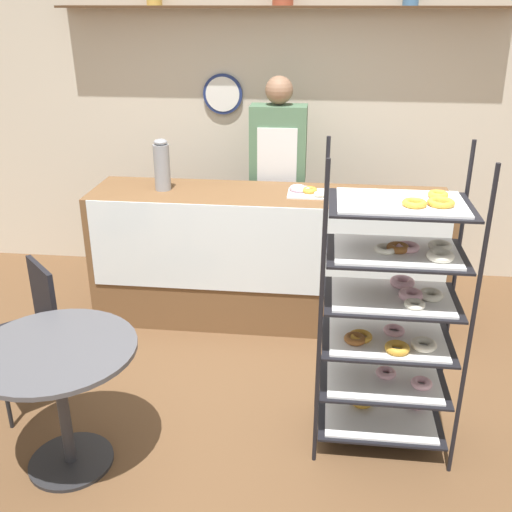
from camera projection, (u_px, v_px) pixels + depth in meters
ground_plane at (248, 416)px, 3.59m from camera, size 14.00×14.00×0.00m
back_wall at (280, 118)px, 5.10m from camera, size 10.00×0.30×2.70m
display_counter at (268, 257)px, 4.52m from camera, size 2.61×0.63×1.01m
pastry_rack at (392, 317)px, 3.11m from camera, size 0.73×0.48×1.66m
person_worker at (278, 179)px, 4.81m from camera, size 0.44×0.23×1.77m
cafe_table at (59, 377)px, 3.01m from camera, size 0.81×0.81×0.72m
cafe_chair at (31, 321)px, 3.53m from camera, size 0.54×0.54×0.89m
coffee_carafe at (162, 165)px, 4.33m from camera, size 0.12×0.12×0.38m
donut_tray_counter at (311, 191)px, 4.30m from camera, size 0.43×0.25×0.05m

